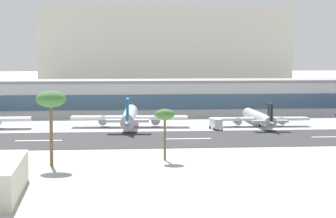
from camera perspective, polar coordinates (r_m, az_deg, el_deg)
name	(u,v)px	position (r m, az deg, el deg)	size (l,w,h in m)	color
ground_plane	(193,141)	(184.36, 1.98, -2.58)	(1400.00, 1400.00, 0.00)	#A8A8A3
runway_strip	(190,139)	(189.75, 1.75, -2.37)	(800.00, 36.74, 0.08)	#2D2D30
runway_centreline_dash_3	(39,140)	(188.52, -10.21, -2.47)	(12.00, 1.20, 0.01)	white
runway_centreline_dash_4	(188,139)	(189.69, 1.63, -2.36)	(12.00, 1.20, 0.01)	white
runway_centreline_dash_5	(333,137)	(198.81, 12.97, -2.15)	(12.00, 1.20, 0.01)	white
terminal_building	(174,97)	(264.33, 0.45, 0.96)	(207.65, 22.01, 12.76)	#B7BABC
distant_hotel_block	(164,51)	(392.91, -0.31, 4.59)	(133.85, 34.03, 46.70)	beige
airliner_blue_tail_gate_1	(129,117)	(219.13, -3.08, -0.63)	(35.89, 47.46, 9.91)	silver
airliner_black_tail_gate_2	(260,118)	(222.61, 7.26, -0.72)	(30.57, 39.27, 8.19)	silver
service_box_truck_0	(216,123)	(212.94, 3.82, -1.15)	(3.35, 6.27, 3.25)	white
palm_tree_1	(51,101)	(144.99, -9.26, 0.65)	(6.00, 6.00, 15.12)	brown
palm_tree_2	(165,116)	(151.43, -0.25, -0.53)	(4.15, 4.15, 10.88)	brown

